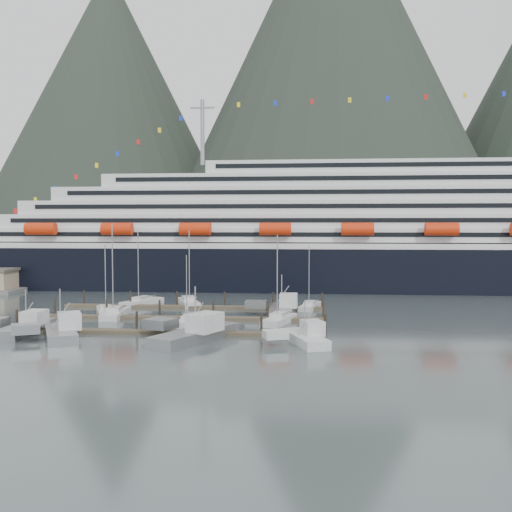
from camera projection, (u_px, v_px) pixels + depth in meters
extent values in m
plane|color=#4F5C5D|center=(203.00, 323.00, 94.22)|extent=(1600.00, 1600.00, 0.00)
cone|color=#212B20|center=(334.00, 70.00, 637.94)|extent=(400.00, 400.00, 420.00)
cone|color=#212B20|center=(110.00, 115.00, 703.56)|extent=(340.00, 340.00, 340.00)
cube|color=black|center=(344.00, 272.00, 146.39)|extent=(210.00, 28.00, 12.00)
cube|color=silver|center=(344.00, 245.00, 146.05)|extent=(205.80, 27.44, 1.50)
cube|color=silver|center=(365.00, 234.00, 145.45)|extent=(185.00, 26.00, 3.20)
cube|color=black|center=(370.00, 235.00, 132.47)|extent=(175.75, 0.20, 1.00)
cube|color=silver|center=(374.00, 221.00, 145.10)|extent=(180.00, 25.00, 3.20)
cube|color=black|center=(379.00, 220.00, 132.61)|extent=(171.00, 0.20, 1.00)
cube|color=silver|center=(382.00, 208.00, 144.75)|extent=(172.00, 24.00, 3.20)
cube|color=black|center=(388.00, 206.00, 132.76)|extent=(163.40, 0.20, 1.00)
cube|color=silver|center=(391.00, 195.00, 144.39)|extent=(160.00, 23.00, 3.20)
cube|color=black|center=(398.00, 191.00, 132.90)|extent=(152.00, 0.20, 1.00)
cube|color=silver|center=(399.00, 182.00, 144.05)|extent=(140.00, 22.00, 3.00)
cube|color=black|center=(406.00, 178.00, 133.05)|extent=(133.00, 0.20, 1.00)
cube|color=silver|center=(408.00, 169.00, 143.71)|extent=(95.00, 20.00, 3.00)
cube|color=black|center=(415.00, 164.00, 133.70)|extent=(90.25, 0.20, 1.00)
cylinder|color=gray|center=(202.00, 132.00, 147.83)|extent=(1.00, 1.00, 16.00)
cylinder|color=red|center=(41.00, 229.00, 137.39)|extent=(7.00, 2.80, 2.80)
cylinder|color=red|center=(117.00, 229.00, 135.73)|extent=(7.00, 2.80, 2.80)
cylinder|color=red|center=(195.00, 229.00, 134.06)|extent=(7.00, 2.80, 2.80)
cylinder|color=red|center=(275.00, 229.00, 132.40)|extent=(7.00, 2.80, 2.80)
cylinder|color=red|center=(357.00, 229.00, 130.74)|extent=(7.00, 2.80, 2.80)
cylinder|color=red|center=(442.00, 229.00, 129.08)|extent=(7.00, 2.80, 2.80)
cube|color=#3F3428|center=(155.00, 332.00, 84.72)|extent=(48.00, 2.00, 0.50)
cylinder|color=black|center=(17.00, 321.00, 87.70)|extent=(0.36, 0.36, 3.20)
cylinder|color=black|center=(76.00, 321.00, 86.86)|extent=(0.36, 0.36, 3.20)
cylinder|color=black|center=(137.00, 322.00, 86.03)|extent=(0.36, 0.36, 3.20)
cylinder|color=black|center=(198.00, 323.00, 85.20)|extent=(0.36, 0.36, 3.20)
cylinder|color=black|center=(261.00, 324.00, 84.37)|extent=(0.36, 0.36, 3.20)
cylinder|color=black|center=(325.00, 325.00, 83.54)|extent=(0.36, 0.36, 3.20)
cube|color=#3F3428|center=(176.00, 318.00, 97.65)|extent=(48.00, 2.00, 0.50)
cylinder|color=black|center=(55.00, 308.00, 100.62)|extent=(0.36, 0.36, 3.20)
cylinder|color=black|center=(107.00, 309.00, 99.79)|extent=(0.36, 0.36, 3.20)
cylinder|color=black|center=(160.00, 310.00, 98.96)|extent=(0.36, 0.36, 3.20)
cylinder|color=black|center=(213.00, 310.00, 98.13)|extent=(0.36, 0.36, 3.20)
cylinder|color=black|center=(268.00, 311.00, 97.30)|extent=(0.36, 0.36, 3.20)
cylinder|color=black|center=(324.00, 312.00, 96.47)|extent=(0.36, 0.36, 3.20)
cube|color=#3F3428|center=(192.00, 307.00, 110.58)|extent=(48.00, 2.00, 0.50)
cylinder|color=black|center=(84.00, 299.00, 113.55)|extent=(0.36, 0.36, 3.20)
cylinder|color=black|center=(130.00, 299.00, 112.72)|extent=(0.36, 0.36, 3.20)
cylinder|color=black|center=(177.00, 300.00, 111.89)|extent=(0.36, 0.36, 3.20)
cylinder|color=black|center=(225.00, 300.00, 111.05)|extent=(0.36, 0.36, 3.20)
cylinder|color=black|center=(273.00, 301.00, 110.22)|extent=(0.36, 0.36, 3.20)
cylinder|color=black|center=(322.00, 302.00, 109.39)|extent=(0.36, 0.36, 3.20)
cube|color=#AFAFAF|center=(115.00, 316.00, 99.96)|extent=(4.01, 10.35, 1.57)
cube|color=#AFAFAF|center=(114.00, 310.00, 99.90)|extent=(2.62, 3.76, 0.90)
cylinder|color=gray|center=(113.00, 268.00, 98.52)|extent=(0.18, 0.18, 14.75)
cube|color=#AFAFAF|center=(106.00, 313.00, 103.13)|extent=(6.22, 10.13, 1.39)
cube|color=#AFAFAF|center=(105.00, 308.00, 103.09)|extent=(3.17, 3.96, 0.79)
cylinder|color=gray|center=(105.00, 277.00, 101.86)|extent=(0.16, 0.16, 11.23)
cube|color=#AFAFAF|center=(188.00, 322.00, 93.52)|extent=(2.23, 9.38, 1.19)
cube|color=#AFAFAF|center=(188.00, 317.00, 93.48)|extent=(1.71, 3.28, 0.68)
cylinder|color=gray|center=(187.00, 287.00, 92.30)|extent=(0.14, 0.14, 10.02)
cube|color=#AFAFAF|center=(142.00, 303.00, 115.53)|extent=(6.57, 10.64, 1.46)
cube|color=#AFAFAF|center=(142.00, 299.00, 115.48)|extent=(3.34, 4.17, 0.83)
cylinder|color=gray|center=(138.00, 266.00, 114.24)|extent=(0.17, 0.17, 13.07)
cube|color=#AFAFAF|center=(189.00, 304.00, 114.68)|extent=(6.29, 10.39, 1.56)
cube|color=#AFAFAF|center=(189.00, 299.00, 114.63)|extent=(3.33, 4.07, 0.89)
cylinder|color=gray|center=(189.00, 266.00, 113.33)|extent=(0.18, 0.18, 13.37)
cube|color=#AFAFAF|center=(310.00, 307.00, 110.11)|extent=(4.34, 9.75, 1.26)
cube|color=#AFAFAF|center=(310.00, 303.00, 110.07)|extent=(2.48, 3.63, 0.72)
cylinder|color=gray|center=(309.00, 275.00, 108.90)|extent=(0.14, 0.14, 10.82)
cube|color=#AFAFAF|center=(279.00, 322.00, 93.91)|extent=(5.47, 10.10, 1.51)
cube|color=#AFAFAF|center=(279.00, 315.00, 93.85)|extent=(3.04, 3.87, 0.86)
cylinder|color=gray|center=(277.00, 276.00, 92.63)|extent=(0.17, 0.17, 12.97)
cube|color=gray|center=(26.00, 331.00, 85.27)|extent=(3.81, 12.62, 1.93)
cube|color=#AFAFAF|center=(34.00, 318.00, 85.03)|extent=(2.80, 3.83, 2.12)
cube|color=black|center=(34.00, 312.00, 84.98)|extent=(2.60, 3.58, 0.48)
cylinder|color=gray|center=(26.00, 306.00, 85.09)|extent=(0.15, 0.15, 4.82)
cube|color=gray|center=(61.00, 336.00, 80.83)|extent=(8.54, 12.03, 2.10)
cube|color=gray|center=(26.00, 329.00, 79.17)|extent=(4.33, 3.87, 1.26)
cube|color=#AFAFAF|center=(69.00, 321.00, 81.14)|extent=(4.18, 4.42, 2.31)
cube|color=black|center=(69.00, 315.00, 81.09)|extent=(3.89, 4.11, 0.53)
cylinder|color=gray|center=(60.00, 308.00, 80.63)|extent=(0.17, 0.17, 5.25)
cube|color=gray|center=(195.00, 338.00, 79.85)|extent=(10.26, 15.85, 2.23)
cube|color=gray|center=(161.00, 323.00, 82.77)|extent=(4.89, 4.72, 1.34)
cube|color=#AFAFAF|center=(205.00, 322.00, 78.94)|extent=(4.82, 5.57, 2.45)
cube|color=black|center=(205.00, 316.00, 78.90)|extent=(4.48, 5.19, 0.56)
cylinder|color=gray|center=(195.00, 307.00, 79.63)|extent=(0.18, 0.18, 5.58)
cube|color=#AFAFAF|center=(305.00, 341.00, 77.79)|extent=(6.67, 10.97, 1.76)
cube|color=#AFAFAF|center=(275.00, 334.00, 76.68)|extent=(3.61, 3.22, 1.05)
cube|color=#AFAFAF|center=(312.00, 328.00, 77.98)|extent=(3.41, 3.82, 1.93)
cube|color=black|center=(312.00, 322.00, 77.94)|extent=(3.17, 3.56, 0.44)
cylinder|color=gray|center=(305.00, 317.00, 77.62)|extent=(0.14, 0.14, 4.39)
cube|color=gray|center=(282.00, 313.00, 102.91)|extent=(3.96, 11.76, 2.13)
cube|color=gray|center=(256.00, 304.00, 103.30)|extent=(3.65, 2.62, 1.28)
cube|color=#AFAFAF|center=(288.00, 300.00, 102.67)|extent=(3.02, 3.55, 2.34)
cube|color=black|center=(289.00, 296.00, 102.63)|extent=(2.81, 3.31, 0.53)
cylinder|color=gray|center=(282.00, 290.00, 102.70)|extent=(0.17, 0.17, 5.32)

